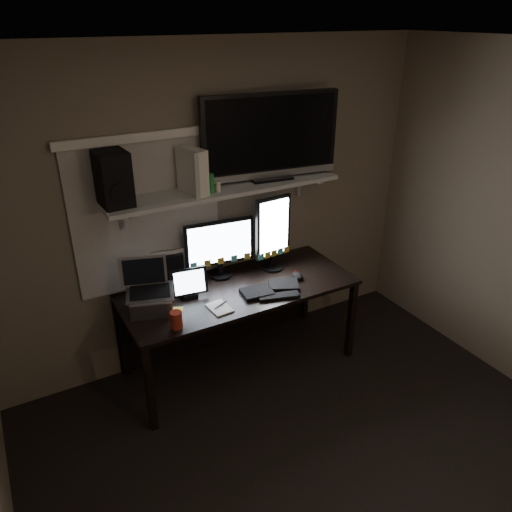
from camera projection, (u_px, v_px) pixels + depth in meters
floor at (348, 493)px, 3.04m from camera, size 3.60×3.60×0.00m
ceiling at (401, 52)px, 1.93m from camera, size 3.60×3.60×0.00m
back_wall at (216, 209)px, 3.90m from camera, size 3.60×0.00×3.60m
window_blinds at (148, 216)px, 3.62m from camera, size 1.10×0.02×1.10m
desk at (233, 300)px, 4.01m from camera, size 1.80×0.75×0.73m
wall_shelf at (225, 189)px, 3.67m from camera, size 1.80×0.35×0.03m
monitor_landscape at (220, 249)px, 3.89m from camera, size 0.56×0.12×0.49m
monitor_portrait at (273, 233)px, 3.98m from camera, size 0.32×0.08×0.63m
keyboard at (270, 289)px, 3.79m from camera, size 0.51×0.31×0.03m
mouse at (297, 276)px, 3.96m from camera, size 0.10×0.13×0.04m
notepad at (219, 308)px, 3.56m from camera, size 0.15×0.20×0.01m
tablet at (189, 283)px, 3.66m from camera, size 0.28×0.15×0.24m
file_sorter at (169, 268)px, 3.83m from camera, size 0.23×0.14×0.28m
laptop at (150, 288)px, 3.46m from camera, size 0.39×0.35×0.37m
cup at (176, 320)px, 3.33m from camera, size 0.09×0.09×0.12m
sticky_notes at (174, 312)px, 3.52m from camera, size 0.34×0.27×0.00m
tv at (270, 137)px, 3.70m from camera, size 1.09×0.33×0.64m
game_console at (192, 171)px, 3.48m from camera, size 0.15×0.28×0.32m
speaker at (113, 179)px, 3.24m from camera, size 0.21×0.25×0.36m
bottles at (208, 184)px, 3.50m from camera, size 0.22×0.08×0.14m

